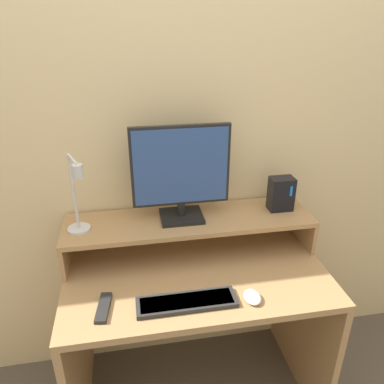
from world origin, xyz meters
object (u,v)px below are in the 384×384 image
at_px(desk_lamp, 77,202).
at_px(keyboard, 187,302).
at_px(monitor, 181,172).
at_px(router_dock, 281,194).
at_px(remote_control, 103,308).
at_px(mouse, 252,297).

distance_m(desk_lamp, keyboard, 0.59).
distance_m(monitor, router_dock, 0.49).
relative_size(keyboard, remote_control, 2.42).
height_order(desk_lamp, router_dock, desk_lamp).
relative_size(desk_lamp, mouse, 3.81).
xyz_separation_m(router_dock, remote_control, (-0.83, -0.35, -0.24)).
bearing_deg(desk_lamp, remote_control, -73.71).
bearing_deg(keyboard, monitor, 84.07).
distance_m(router_dock, keyboard, 0.68).
distance_m(desk_lamp, remote_control, 0.43).
xyz_separation_m(monitor, remote_control, (-0.35, -0.35, -0.39)).
xyz_separation_m(desk_lamp, router_dock, (0.91, 0.07, -0.07)).
height_order(mouse, remote_control, mouse).
bearing_deg(monitor, remote_control, -135.50).
relative_size(router_dock, mouse, 1.75).
relative_size(monitor, router_dock, 2.68).
xyz_separation_m(router_dock, keyboard, (-0.51, -0.38, -0.24)).
bearing_deg(desk_lamp, mouse, -26.62).
height_order(keyboard, remote_control, keyboard).
xyz_separation_m(monitor, keyboard, (-0.04, -0.37, -0.38)).
xyz_separation_m(desk_lamp, mouse, (0.65, -0.33, -0.31)).
relative_size(router_dock, remote_control, 1.00).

